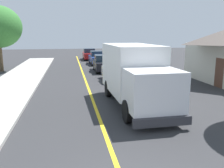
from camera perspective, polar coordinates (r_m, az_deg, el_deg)
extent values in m
cube|color=gold|center=(14.70, -4.89, -3.07)|extent=(0.16, 56.00, 0.01)
cube|color=white|center=(13.47, 4.49, 3.80)|extent=(2.52, 5.06, 2.60)
cube|color=silver|center=(10.28, 9.78, -1.38)|extent=(2.33, 2.05, 1.70)
cube|color=#1E2D3D|center=(9.39, 11.83, -0.37)|extent=(2.04, 0.13, 0.75)
cube|color=#2D2D33|center=(9.62, 11.90, -8.80)|extent=(2.40, 0.26, 0.36)
cylinder|color=black|center=(11.12, 14.32, -5.65)|extent=(0.32, 1.01, 1.00)
cylinder|color=black|center=(10.40, 3.76, -6.51)|extent=(0.32, 1.01, 1.00)
cylinder|color=black|center=(15.20, 6.93, -0.70)|extent=(0.32, 1.01, 1.00)
cylinder|color=black|center=(14.68, -0.88, -1.05)|extent=(0.32, 1.01, 1.00)
cube|color=#B7B7BC|center=(19.33, 1.25, 2.52)|extent=(2.00, 4.48, 0.76)
cube|color=#1E2D3D|center=(19.37, 1.15, 4.63)|extent=(1.67, 1.87, 0.64)
cylinder|color=black|center=(18.26, 4.72, 0.88)|extent=(0.25, 0.65, 0.64)
cylinder|color=black|center=(17.86, -0.12, 0.67)|extent=(0.25, 0.65, 0.64)
cylinder|color=black|center=(20.92, 2.42, 2.30)|extent=(0.25, 0.65, 0.64)
cylinder|color=black|center=(20.57, -1.84, 2.14)|extent=(0.25, 0.65, 0.64)
cube|color=black|center=(24.77, -2.14, 4.56)|extent=(1.88, 4.43, 0.76)
cube|color=#1E2D3D|center=(24.84, -2.20, 6.20)|extent=(1.62, 1.83, 0.64)
cylinder|color=black|center=(23.54, 0.19, 3.37)|extent=(0.23, 0.64, 0.64)
cylinder|color=black|center=(23.34, -3.65, 3.28)|extent=(0.23, 0.64, 0.64)
cylinder|color=black|center=(26.30, -0.80, 4.26)|extent=(0.23, 0.64, 0.64)
cylinder|color=black|center=(26.12, -4.24, 4.18)|extent=(0.23, 0.64, 0.64)
cube|color=#2D4793|center=(30.69, -3.53, 5.94)|extent=(1.90, 4.44, 0.76)
cube|color=#1E2D3D|center=(30.77, -3.59, 7.26)|extent=(1.62, 1.83, 0.64)
cylinder|color=black|center=(29.46, -1.62, 5.07)|extent=(0.23, 0.64, 0.64)
cylinder|color=black|center=(29.24, -4.68, 4.98)|extent=(0.23, 0.64, 0.64)
cylinder|color=black|center=(32.22, -2.47, 5.64)|extent=(0.23, 0.64, 0.64)
cylinder|color=black|center=(32.02, -5.28, 5.56)|extent=(0.23, 0.64, 0.64)
cube|color=maroon|center=(36.29, -5.42, 6.81)|extent=(1.80, 4.40, 0.76)
cube|color=#1E2D3D|center=(36.39, -5.46, 7.93)|extent=(1.59, 1.80, 0.64)
cylinder|color=black|center=(35.00, -3.92, 6.11)|extent=(0.22, 0.64, 0.64)
cylinder|color=black|center=(34.87, -6.51, 6.04)|extent=(0.22, 0.64, 0.64)
cylinder|color=black|center=(37.79, -4.38, 6.52)|extent=(0.22, 0.64, 0.64)
cylinder|color=black|center=(37.67, -6.79, 6.45)|extent=(0.22, 0.64, 0.64)
cylinder|color=gray|center=(16.57, 11.39, 2.31)|extent=(0.08, 0.08, 2.20)
cylinder|color=red|center=(16.46, 11.52, 6.28)|extent=(0.76, 0.03, 0.76)
cylinder|color=white|center=(16.48, 11.49, 6.29)|extent=(0.80, 0.02, 0.80)
cube|color=brown|center=(18.75, 24.23, 2.43)|extent=(0.10, 1.00, 2.10)
cylinder|color=brown|center=(27.07, -24.93, 5.38)|extent=(0.38, 0.38, 2.52)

